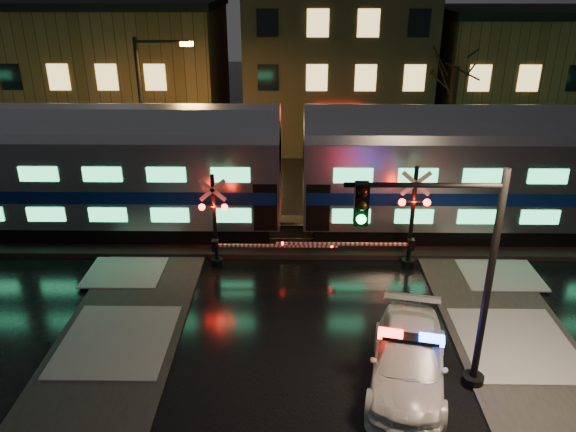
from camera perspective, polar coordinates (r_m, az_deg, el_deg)
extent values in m
plane|color=black|center=(21.28, 2.54, -8.16)|extent=(120.00, 120.00, 0.00)
cube|color=black|center=(25.62, 2.25, -2.04)|extent=(90.00, 4.20, 0.24)
cube|color=#2D2D2D|center=(17.43, -19.90, -17.79)|extent=(4.00, 20.00, 0.12)
cube|color=#2D2D2D|center=(17.93, 25.46, -17.53)|extent=(4.00, 20.00, 0.12)
cube|color=brown|center=(42.48, -16.53, 13.57)|extent=(14.00, 10.00, 9.00)
cube|color=brown|center=(41.05, 4.73, 15.88)|extent=(12.00, 11.00, 11.50)
cube|color=brown|center=(43.61, 22.45, 12.69)|extent=(12.00, 10.00, 8.50)
cube|color=black|center=(28.59, -26.65, -0.72)|extent=(24.00, 2.40, 0.80)
imported|color=silver|center=(17.23, 12.13, -14.22)|extent=(3.22, 5.65, 1.54)
cube|color=black|center=(16.76, 12.37, -12.03)|extent=(1.66, 0.74, 0.10)
cube|color=#FF0C05|center=(16.73, 10.37, -11.74)|extent=(0.77, 0.50, 0.18)
cube|color=#1426FF|center=(16.76, 14.40, -12.08)|extent=(0.77, 0.50, 0.18)
cylinder|color=black|center=(23.73, 12.06, -4.68)|extent=(0.54, 0.54, 0.33)
cylinder|color=black|center=(22.87, 12.48, -0.23)|extent=(0.17, 0.17, 4.34)
sphere|color=#FF0C05|center=(22.32, 11.51, 1.37)|extent=(0.28, 0.28, 0.28)
sphere|color=#FF0C05|center=(22.52, 13.95, 1.34)|extent=(0.28, 0.28, 0.28)
cube|color=white|center=(22.68, 5.63, -2.84)|extent=(5.43, 0.10, 0.10)
cube|color=black|center=(23.07, 12.38, -2.83)|extent=(0.25, 0.30, 0.45)
cylinder|color=black|center=(23.50, -7.22, -4.65)|extent=(0.50, 0.50, 0.30)
cylinder|color=black|center=(22.70, -7.46, -0.55)|extent=(0.16, 0.16, 3.97)
sphere|color=#FF0C05|center=(22.33, -8.75, 0.89)|extent=(0.26, 0.26, 0.26)
sphere|color=#FF0C05|center=(22.20, -6.47, 0.89)|extent=(0.26, 0.26, 0.26)
cube|color=white|center=(22.65, -1.18, -3.03)|extent=(4.96, 0.10, 0.10)
cube|color=black|center=(22.87, -7.42, -2.97)|extent=(0.25, 0.30, 0.45)
cylinder|color=black|center=(18.01, 18.25, -15.56)|extent=(0.63, 0.63, 0.34)
cylinder|color=black|center=(16.26, 19.67, -6.73)|extent=(0.20, 0.20, 6.72)
cylinder|color=black|center=(14.50, 13.66, 3.06)|extent=(4.03, 0.13, 0.13)
cube|color=black|center=(14.25, 7.46, 1.26)|extent=(0.36, 0.31, 1.12)
sphere|color=#0CFF3F|center=(14.24, 7.45, -0.32)|extent=(0.25, 0.25, 0.25)
cylinder|color=black|center=(28.98, -14.46, 8.89)|extent=(0.21, 0.21, 8.42)
cylinder|color=black|center=(27.97, -12.71, 16.91)|extent=(2.53, 0.13, 0.13)
cube|color=#F7AB25|center=(27.75, -10.26, 16.83)|extent=(0.58, 0.29, 0.19)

